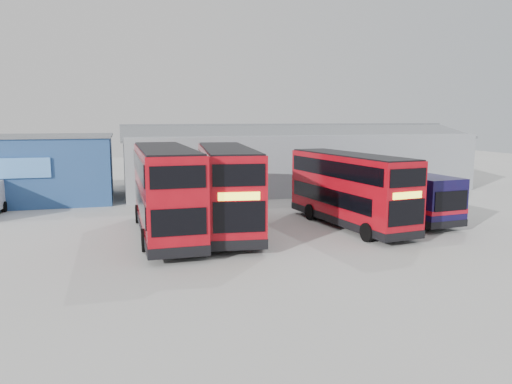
% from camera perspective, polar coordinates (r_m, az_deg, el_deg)
% --- Properties ---
extents(ground_plane, '(120.00, 120.00, 0.00)m').
position_cam_1_polar(ground_plane, '(25.40, 1.88, -6.26)').
color(ground_plane, '#ADADA7').
rests_on(ground_plane, ground).
extents(office_block, '(12.30, 8.32, 5.12)m').
position_cam_1_polar(office_block, '(42.20, -24.36, 2.48)').
color(office_block, navy).
rests_on(office_block, ground).
extents(maintenance_shed, '(30.50, 12.00, 5.89)m').
position_cam_1_polar(maintenance_shed, '(46.22, 4.13, 3.72)').
color(maintenance_shed, '#9298A0').
rests_on(maintenance_shed, ground).
extents(double_decker_left, '(3.08, 11.64, 4.90)m').
position_cam_1_polar(double_decker_left, '(27.54, -10.31, -0.05)').
color(double_decker_left, '#AB0915').
rests_on(double_decker_left, ground).
extents(double_decker_centre, '(3.94, 11.61, 4.82)m').
position_cam_1_polar(double_decker_centre, '(28.46, -3.35, 0.27)').
color(double_decker_centre, '#AB0915').
rests_on(double_decker_centre, ground).
extents(double_decker_right, '(3.82, 10.54, 4.36)m').
position_cam_1_polar(double_decker_right, '(30.09, 10.65, 0.16)').
color(double_decker_right, '#AB0915').
rests_on(double_decker_right, ground).
extents(single_decker_blue, '(3.75, 11.43, 3.04)m').
position_cam_1_polar(single_decker_blue, '(34.06, 15.00, -0.14)').
color(single_decker_blue, '#0D0D3C').
rests_on(single_decker_blue, ground).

